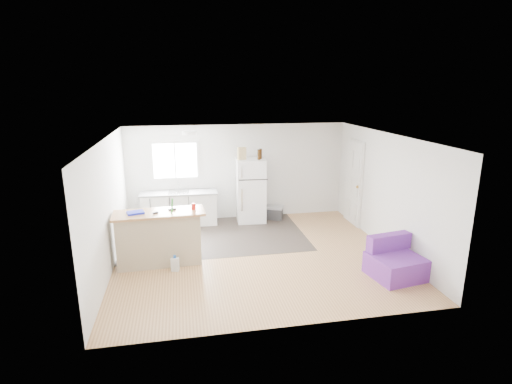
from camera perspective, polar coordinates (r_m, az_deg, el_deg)
room at (r=7.75m, az=0.05°, el=-0.95°), size 5.51×5.01×2.41m
vinyl_zone at (r=9.22m, az=-5.88°, el=-6.24°), size 4.05×2.50×0.00m
window at (r=9.97m, az=-11.48°, el=4.42°), size 1.18×0.06×0.98m
interior_door at (r=10.05m, az=13.79°, el=1.26°), size 0.11×0.92×2.10m
ceiling_fixture at (r=8.58m, az=-9.46°, el=8.31°), size 0.30×0.30×0.07m
kitchen_cabinets at (r=9.97m, az=-10.85°, el=-2.24°), size 1.87×0.65×1.09m
peninsula at (r=7.86m, az=-13.67°, el=-6.35°), size 1.71×0.72×1.04m
refrigerator at (r=9.95m, az=-0.74°, el=0.23°), size 0.74×0.70×1.59m
cooler at (r=10.26m, az=2.60°, el=-2.94°), size 0.53×0.46×0.34m
purple_seat at (r=7.68m, az=19.18°, el=-9.49°), size 0.97×0.94×0.70m
cleaner_jug at (r=7.64m, az=-11.49°, el=-10.05°), size 0.16×0.13×0.31m
mop at (r=7.83m, az=-12.54°, el=-8.69°), size 0.28×0.37×1.35m
red_cup at (r=7.70m, az=-8.90°, el=-2.05°), size 0.10×0.10×0.12m
blue_tray at (r=7.71m, az=-16.84°, el=-2.83°), size 0.35×0.29×0.04m
tool_a at (r=7.75m, az=-11.88°, el=-2.44°), size 0.15×0.10×0.03m
tool_b at (r=7.61m, az=-14.17°, el=-2.90°), size 0.11×0.06×0.03m
cardboard_box at (r=9.70m, az=-2.04°, el=5.53°), size 0.21×0.13×0.30m
bottle_left at (r=9.68m, az=0.41°, el=5.37°), size 0.09×0.09×0.25m
bottle_right at (r=9.78m, az=0.66°, el=5.47°), size 0.09×0.09×0.25m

